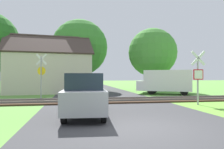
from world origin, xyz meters
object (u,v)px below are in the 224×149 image
at_px(tree_right, 153,52).
at_px(mail_truck, 166,81).
at_px(crossing_sign_far, 41,72).
at_px(house, 49,72).
at_px(parked_car, 84,95).
at_px(stop_sign_near, 198,75).
at_px(tree_center, 80,48).

bearing_deg(tree_right, mail_truck, -96.21).
height_order(crossing_sign_far, mail_truck, crossing_sign_far).
bearing_deg(house, parked_car, -85.12).
xyz_separation_m(stop_sign_near, crossing_sign_far, (-9.58, 5.33, 0.23)).
bearing_deg(mail_truck, stop_sign_near, -160.51).
bearing_deg(parked_car, tree_right, 63.89).
bearing_deg(parked_car, house, 105.80).
bearing_deg(tree_center, tree_right, -17.68).
xyz_separation_m(tree_right, parked_car, (-8.51, -14.91, -3.55)).
relative_size(stop_sign_near, crossing_sign_far, 0.93).
bearing_deg(tree_right, house, -175.40).
bearing_deg(stop_sign_near, crossing_sign_far, -25.16).
xyz_separation_m(house, tree_right, (11.53, 0.93, 2.31)).
distance_m(stop_sign_near, parked_car, 7.24).
distance_m(crossing_sign_far, mail_truck, 11.04).
bearing_deg(mail_truck, tree_center, 74.52).
relative_size(crossing_sign_far, tree_right, 0.47).
relative_size(stop_sign_near, mail_truck, 0.61).
xyz_separation_m(tree_center, tree_right, (8.28, -2.64, -0.74)).
bearing_deg(parked_car, mail_truck, 54.82).
bearing_deg(mail_truck, house, 98.83).
distance_m(crossing_sign_far, tree_right, 13.59).
xyz_separation_m(stop_sign_near, parked_car, (-6.71, -2.57, -0.86)).
height_order(crossing_sign_far, house, house).
distance_m(tree_center, parked_car, 18.07).
bearing_deg(house, stop_sign_near, -56.86).
bearing_deg(tree_center, mail_truck, -44.64).
height_order(stop_sign_near, parked_car, stop_sign_near).
distance_m(tree_right, parked_car, 17.53).
distance_m(stop_sign_near, house, 15.01).
bearing_deg(tree_center, house, -132.36).
relative_size(crossing_sign_far, house, 0.37).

